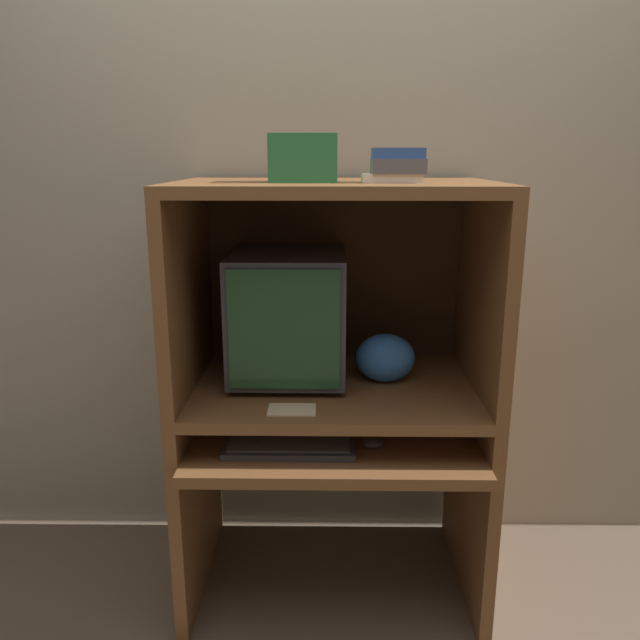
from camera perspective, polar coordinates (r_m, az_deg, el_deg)
name	(u,v)px	position (r m, az deg, el deg)	size (l,w,h in m)	color
wall_back	(334,210)	(2.36, 1.28, 10.01)	(6.00, 0.06, 2.60)	gray
desk_base	(333,490)	(2.21, 1.22, -15.29)	(1.00, 0.71, 0.62)	brown
desk_monitor_shelf	(334,392)	(2.11, 1.26, -6.63)	(1.00, 0.66, 0.14)	brown
hutch_upper	(334,252)	(2.02, 1.33, 6.22)	(1.00, 0.66, 0.66)	brown
crt_monitor	(288,314)	(2.11, -2.91, 0.57)	(0.38, 0.44, 0.43)	#333338
keyboard	(290,445)	(1.97, -2.80, -11.39)	(0.40, 0.17, 0.03)	#2D2D30
mouse	(373,443)	(1.98, 4.85, -11.17)	(0.07, 0.04, 0.03)	#28282B
snack_bag	(385,358)	(2.11, 5.99, -3.46)	(0.20, 0.15, 0.16)	#336BB7
book_stack	(396,166)	(1.88, 6.96, 13.84)	(0.18, 0.13, 0.10)	beige
paper_card	(292,410)	(1.89, -2.59, -8.19)	(0.14, 0.09, 0.00)	#CCB28C
storage_box	(304,158)	(1.91, -1.51, 14.58)	(0.20, 0.17, 0.14)	#236638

